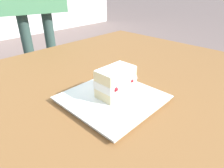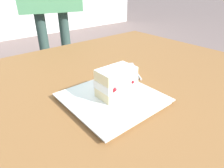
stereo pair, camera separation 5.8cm
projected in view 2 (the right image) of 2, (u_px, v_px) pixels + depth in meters
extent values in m
cylinder|color=brown|center=(133.00, 77.00, 1.62)|extent=(0.07, 0.07, 0.65)
cube|color=brown|center=(89.00, 90.00, 0.73)|extent=(1.58, 1.06, 0.04)
cube|color=white|center=(112.00, 99.00, 0.63)|extent=(0.27, 0.27, 0.01)
cube|color=white|center=(112.00, 97.00, 0.62)|extent=(0.28, 0.28, 0.00)
cube|color=beige|center=(116.00, 90.00, 0.63)|extent=(0.12, 0.07, 0.03)
cube|color=white|center=(116.00, 82.00, 0.62)|extent=(0.12, 0.08, 0.03)
sphere|color=#B21923|center=(114.00, 89.00, 0.57)|extent=(0.01, 0.01, 0.01)
sphere|color=#B21923|center=(112.00, 90.00, 0.57)|extent=(0.02, 0.02, 0.02)
sphere|color=#B21923|center=(133.00, 82.00, 0.61)|extent=(0.01, 0.01, 0.01)
cube|color=beige|center=(116.00, 74.00, 0.60)|extent=(0.12, 0.07, 0.03)
cube|color=white|center=(116.00, 69.00, 0.59)|extent=(0.12, 0.07, 0.00)
cylinder|color=silver|center=(136.00, 72.00, 0.82)|extent=(0.08, 0.13, 0.01)
cube|color=silver|center=(131.00, 65.00, 0.89)|extent=(0.04, 0.04, 0.01)
cylinder|color=#334B43|center=(47.00, 65.00, 1.62)|extent=(0.08, 0.08, 0.83)
cylinder|color=#334B43|center=(68.00, 62.00, 1.68)|extent=(0.08, 0.08, 0.83)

